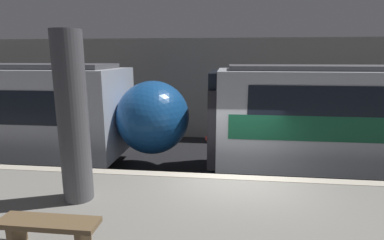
# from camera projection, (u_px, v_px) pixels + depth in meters

# --- Properties ---
(ground_plane) EXTENTS (120.00, 120.00, 0.00)m
(ground_plane) POSITION_uv_depth(u_px,v_px,m) (235.00, 216.00, 7.46)
(ground_plane) COLOR black
(station_rear_barrier) EXTENTS (50.00, 0.15, 4.75)m
(station_rear_barrier) POSITION_uv_depth(u_px,v_px,m) (232.00, 90.00, 14.17)
(station_rear_barrier) COLOR #9E998E
(station_rear_barrier) RESTS_ON ground
(support_pillar_near) EXTENTS (0.57, 0.57, 3.29)m
(support_pillar_near) POSITION_uv_depth(u_px,v_px,m) (73.00, 119.00, 5.71)
(support_pillar_near) COLOR #56565B
(support_pillar_near) RESTS_ON platform
(platform_bench) EXTENTS (1.50, 0.40, 0.45)m
(platform_bench) POSITION_uv_depth(u_px,v_px,m) (49.00, 227.00, 4.42)
(platform_bench) COLOR brown
(platform_bench) RESTS_ON platform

